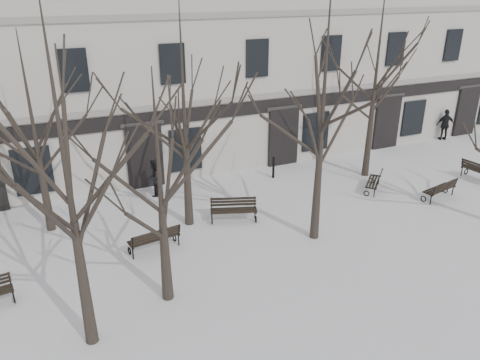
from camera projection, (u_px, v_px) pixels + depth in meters
ground at (304, 255)px, 15.96m from camera, size 100.00×100.00×0.00m
building at (182, 45)px, 24.72m from camera, size 40.40×10.20×11.40m
tree_0 at (63, 152)px, 10.11m from camera, size 5.82×5.82×8.31m
tree_1 at (159, 165)px, 12.16m from camera, size 4.71×4.71×6.73m
tree_2 at (325, 85)px, 14.92m from camera, size 6.22×6.22×8.89m
tree_4 at (31, 112)px, 15.86m from camera, size 5.07×5.07×7.25m
tree_5 at (183, 90)px, 16.03m from camera, size 5.78×5.78×8.26m
tree_6 at (378, 59)px, 20.46m from camera, size 6.13×6.13×8.76m
bench_1 at (155, 238)px, 16.03m from camera, size 1.84×0.89×0.89m
bench_2 at (441, 189)px, 19.92m from camera, size 1.78×0.94×0.86m
bench_3 at (234, 209)px, 18.09m from camera, size 1.88×1.20×0.90m
bench_4 at (375, 181)px, 20.76m from camera, size 1.55×1.52×0.82m
bollard_a at (155, 182)px, 20.19m from camera, size 0.15×0.15×1.19m
bollard_b at (273, 166)px, 22.07m from camera, size 0.14×0.14×1.06m
pedestrian_b at (156, 195)px, 20.43m from camera, size 1.02×1.00×1.65m
pedestrian_c at (443, 140)px, 27.69m from camera, size 1.16×0.77×1.82m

